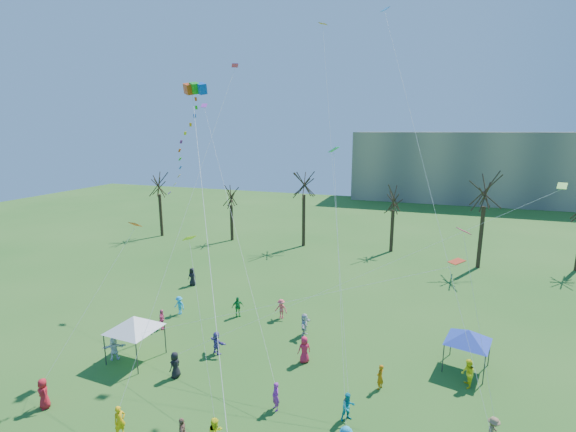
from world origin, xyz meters
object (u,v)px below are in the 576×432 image
(canopy_tent_white, at_px, (134,323))
(canopy_tent_blue, at_px, (468,336))
(distant_building, at_px, (497,168))
(big_box_kite, at_px, (187,149))

(canopy_tent_white, bearing_deg, canopy_tent_blue, 16.14)
(distant_building, bearing_deg, canopy_tent_white, -112.79)
(canopy_tent_white, bearing_deg, big_box_kite, 40.93)
(canopy_tent_white, relative_size, canopy_tent_blue, 1.17)
(canopy_tent_blue, bearing_deg, big_box_kite, -169.16)
(big_box_kite, relative_size, canopy_tent_white, 5.40)
(distant_building, distance_m, canopy_tent_blue, 70.97)
(distant_building, height_order, big_box_kite, big_box_kite)
(distant_building, height_order, canopy_tent_white, distant_building)
(big_box_kite, distance_m, canopy_tent_white, 12.20)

